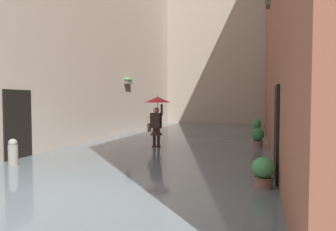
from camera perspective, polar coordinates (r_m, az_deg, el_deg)
ground_plane at (r=14.74m, az=3.36°, el=-4.48°), size 60.00×60.00×0.00m
flood_water at (r=14.73m, az=3.36°, el=-4.33°), size 8.37×25.06×0.08m
building_facade_right at (r=17.09m, az=-13.01°, el=19.54°), size 2.04×23.06×13.62m
building_facade_far at (r=25.35m, az=9.05°, el=13.71°), size 11.17×1.80×13.37m
person_wading at (r=11.71m, az=-2.09°, el=0.76°), size 1.02×1.02×2.08m
potted_plant_near_left at (r=6.66m, az=17.46°, el=-10.18°), size 0.46×0.46×0.70m
potted_plant_mid_left at (r=12.28m, az=16.51°, el=-3.96°), size 0.46×0.46×0.81m
potted_plant_far_left at (r=17.24m, az=16.30°, el=-1.90°), size 0.44×0.44×0.88m
mooring_bollard at (r=9.50m, az=-27.05°, el=-6.34°), size 0.26×0.26×0.81m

